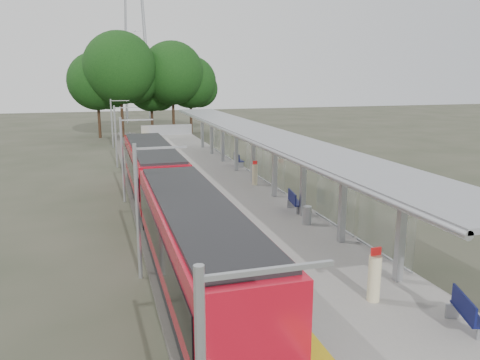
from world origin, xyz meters
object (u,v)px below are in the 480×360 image
at_px(train, 168,197).
at_px(info_pillar_far, 255,174).
at_px(bench_near, 466,311).
at_px(bench_mid, 294,201).
at_px(info_pillar_near, 374,278).
at_px(litter_bin, 307,215).
at_px(bench_far, 238,159).

bearing_deg(train, info_pillar_far, 40.82).
distance_m(bench_near, bench_mid, 12.14).
bearing_deg(info_pillar_near, info_pillar_far, 82.82).
bearing_deg(info_pillar_near, litter_bin, 78.84).
xyz_separation_m(train, info_pillar_far, (6.34, 5.48, -0.37)).
height_order(bench_near, bench_mid, bench_mid).
bearing_deg(litter_bin, bench_near, -88.47).
distance_m(info_pillar_near, info_pillar_far, 16.25).
relative_size(bench_near, info_pillar_far, 1.01).
bearing_deg(bench_mid, info_pillar_near, -89.85).
relative_size(bench_mid, litter_bin, 1.80).
xyz_separation_m(bench_mid, info_pillar_near, (-1.52, -9.91, 0.21)).
bearing_deg(bench_far, info_pillar_near, -95.89).
bearing_deg(bench_near, info_pillar_near, 143.51).
xyz_separation_m(bench_near, info_pillar_far, (-0.05, 18.42, 0.13)).
bearing_deg(info_pillar_near, bench_near, -58.24).
xyz_separation_m(train, bench_far, (7.11, 11.99, -0.53)).
relative_size(train, litter_bin, 31.30).
xyz_separation_m(train, bench_near, (6.39, -12.94, -0.50)).
bearing_deg(info_pillar_near, bench_far, 82.35).
height_order(bench_mid, litter_bin, bench_mid).
distance_m(bench_far, info_pillar_far, 6.56).
distance_m(bench_mid, litter_bin, 2.25).
height_order(train, bench_mid, train).
bearing_deg(bench_near, litter_bin, 111.22).
bearing_deg(litter_bin, info_pillar_near, -99.11).
bearing_deg(bench_far, bench_mid, -93.44).
xyz_separation_m(info_pillar_near, litter_bin, (1.23, 7.68, -0.32)).
bearing_deg(bench_mid, bench_near, -81.24).
height_order(bench_far, info_pillar_far, info_pillar_far).
height_order(bench_near, litter_bin, bench_near).
bearing_deg(bench_near, info_pillar_far, 109.83).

